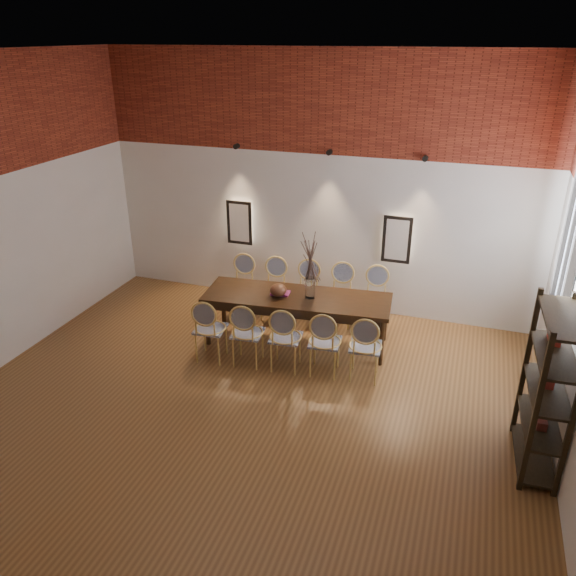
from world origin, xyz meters
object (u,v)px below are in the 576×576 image
(bowl, at_px, (278,290))
(chair_far_b, at_px, (273,290))
(chair_far_e, at_px, (375,300))
(book, at_px, (280,293))
(chair_near_b, at_px, (248,333))
(chair_far_d, at_px, (340,297))
(chair_near_e, at_px, (365,346))
(chair_near_a, at_px, (210,328))
(vase, at_px, (310,288))
(chair_near_c, at_px, (286,337))
(dining_table, at_px, (297,319))
(shelving_rack, at_px, (547,390))
(chair_far_c, at_px, (306,293))
(chair_far_a, at_px, (241,287))
(chair_near_d, at_px, (325,342))

(bowl, bearing_deg, chair_far_b, 115.30)
(chair_far_e, bearing_deg, book, 27.81)
(chair_near_b, xyz_separation_m, chair_far_d, (0.92, 1.51, 0.00))
(chair_far_b, bearing_deg, chair_near_e, 138.42)
(chair_near_a, distance_m, vase, 1.50)
(chair_near_a, relative_size, chair_near_c, 1.00)
(chair_near_a, distance_m, chair_near_b, 0.53)
(dining_table, height_order, bowl, bowl)
(dining_table, distance_m, shelving_rack, 3.58)
(bowl, bearing_deg, shelving_rack, -24.02)
(shelving_rack, bearing_deg, vase, 148.85)
(chair_far_e, distance_m, bowl, 1.57)
(book, bearing_deg, chair_near_b, -105.67)
(chair_far_c, xyz_separation_m, bowl, (-0.19, -0.78, 0.37))
(dining_table, distance_m, bowl, 0.54)
(chair_near_b, height_order, vase, vase)
(chair_near_c, xyz_separation_m, chair_far_a, (-1.20, 1.30, 0.00))
(dining_table, height_order, chair_far_d, chair_far_d)
(chair_far_e, relative_size, shelving_rack, 0.52)
(chair_far_d, bearing_deg, chair_near_b, 53.08)
(chair_near_c, xyz_separation_m, chair_near_e, (1.06, 0.11, 0.00))
(chair_near_a, xyz_separation_m, chair_near_b, (0.53, 0.05, 0.00))
(chair_far_c, bearing_deg, chair_far_e, -180.00)
(chair_far_d, relative_size, shelving_rack, 0.52)
(chair_near_e, bearing_deg, chair_near_d, -180.00)
(chair_near_e, xyz_separation_m, chair_far_b, (-1.73, 1.25, 0.00))
(chair_near_d, height_order, vase, vase)
(chair_far_b, xyz_separation_m, shelving_rack, (3.76, -2.25, 0.43))
(chair_far_d, height_order, book, chair_far_d)
(chair_near_a, xyz_separation_m, shelving_rack, (4.14, -0.79, 0.43))
(dining_table, relative_size, chair_far_e, 2.83)
(dining_table, xyz_separation_m, chair_far_d, (0.46, 0.76, 0.09))
(chair_near_a, height_order, chair_near_c, same)
(chair_near_c, relative_size, chair_far_c, 1.00)
(dining_table, bearing_deg, chair_near_b, -126.92)
(chair_far_b, bearing_deg, chair_near_c, 110.59)
(chair_near_c, height_order, bowl, chair_near_c)
(chair_far_a, distance_m, chair_far_c, 1.06)
(chair_near_c, relative_size, bowl, 3.92)
(chair_far_c, height_order, bowl, chair_far_c)
(chair_far_d, bearing_deg, chair_far_c, 0.00)
(chair_near_a, xyz_separation_m, chair_far_a, (-0.14, 1.41, 0.00))
(chair_near_a, bearing_deg, dining_table, 33.64)
(chair_near_c, distance_m, chair_far_b, 1.51)
(vase, xyz_separation_m, bowl, (-0.44, -0.09, -0.06))
(chair_far_c, height_order, chair_far_e, same)
(chair_near_d, xyz_separation_m, book, (-0.85, 0.64, 0.30))
(bowl, relative_size, book, 0.92)
(chair_near_b, xyz_separation_m, chair_near_d, (1.06, 0.11, 0.00))
(chair_far_a, height_order, bowl, chair_far_a)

